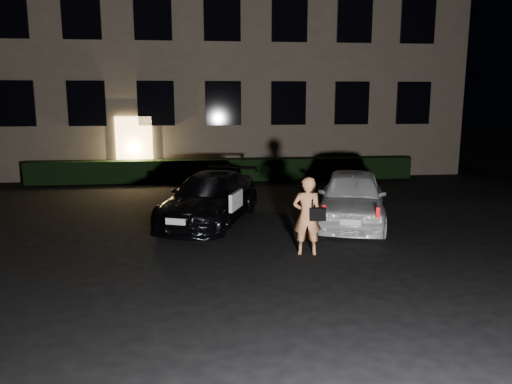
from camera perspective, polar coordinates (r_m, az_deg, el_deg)
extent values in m
plane|color=black|center=(9.57, -0.19, -8.97)|extent=(80.00, 80.00, 0.00)
cube|color=#6A5C4C|center=(24.13, -4.37, 17.32)|extent=(20.00, 8.00, 12.00)
cube|color=#FCC770|center=(20.14, -13.73, 4.81)|extent=(1.40, 0.10, 2.50)
cube|color=black|center=(21.02, -25.80, 9.08)|extent=(1.40, 0.10, 1.70)
cube|color=black|center=(20.33, -18.78, 9.55)|extent=(1.40, 0.10, 1.70)
cube|color=black|center=(19.95, -11.35, 9.89)|extent=(1.40, 0.10, 1.70)
cube|color=black|center=(19.92, -3.76, 10.08)|extent=(1.40, 0.10, 1.70)
cube|color=black|center=(20.21, 3.73, 10.09)|extent=(1.40, 0.10, 1.70)
cube|color=black|center=(20.84, 10.89, 9.94)|extent=(1.40, 0.10, 1.70)
cube|color=black|center=(21.75, 17.54, 9.66)|extent=(1.40, 0.10, 1.70)
cube|color=black|center=(21.23, -26.54, 17.72)|extent=(1.40, 0.10, 1.70)
cube|color=black|center=(20.54, -19.34, 18.49)|extent=(1.40, 0.10, 1.70)
cube|color=black|center=(20.17, -11.71, 19.01)|extent=(1.40, 0.10, 1.70)
cube|color=black|center=(20.13, -3.88, 19.22)|extent=(1.40, 0.10, 1.70)
cube|color=black|center=(20.43, 3.85, 19.10)|extent=(1.40, 0.10, 1.70)
cube|color=black|center=(21.04, 11.22, 18.68)|extent=(1.40, 0.10, 1.70)
cube|color=black|center=(21.95, 18.03, 18.03)|extent=(1.40, 0.10, 1.70)
cube|color=black|center=(19.68, -3.61, 2.54)|extent=(15.00, 0.70, 0.85)
imported|color=black|center=(13.12, -5.29, -0.71)|extent=(3.21, 4.70, 1.26)
cube|color=white|center=(12.05, -2.30, -0.97)|extent=(0.40, 0.87, 0.42)
cube|color=silver|center=(11.09, -9.19, -3.36)|extent=(0.45, 0.20, 0.14)
imported|color=white|center=(13.10, 10.91, -0.58)|extent=(2.85, 4.42, 1.40)
cube|color=red|center=(11.18, 7.78, -2.08)|extent=(0.10, 0.08, 0.23)
cube|color=red|center=(11.17, 13.76, -2.31)|extent=(0.10, 0.08, 0.23)
cube|color=silver|center=(11.17, 10.72, -3.42)|extent=(0.46, 0.19, 0.14)
imported|color=#FFA064|center=(10.38, 5.85, -2.72)|extent=(0.64, 0.46, 1.64)
cube|color=black|center=(10.28, 7.05, -2.53)|extent=(0.35, 0.19, 0.26)
cube|color=black|center=(10.22, 6.46, -0.46)|extent=(0.04, 0.06, 0.51)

